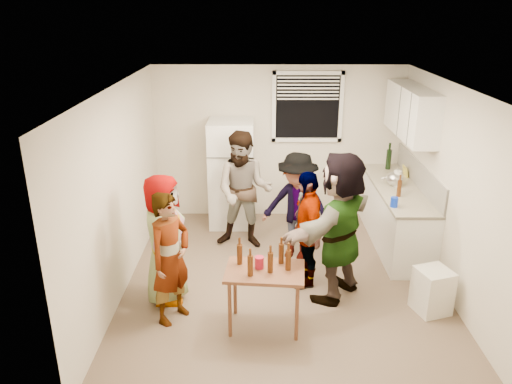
{
  "coord_description": "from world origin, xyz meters",
  "views": [
    {
      "loc": [
        -0.33,
        -5.63,
        3.37
      ],
      "look_at": [
        -0.36,
        0.26,
        1.15
      ],
      "focal_mm": 35.0,
      "sensor_mm": 36.0,
      "label": 1
    }
  ],
  "objects_px": {
    "wine_bottle": "(388,169)",
    "serving_table": "(264,326)",
    "beer_bottle_counter": "(398,196)",
    "guest_back_right": "(295,256)",
    "refrigerator": "(232,174)",
    "guest_orange": "(335,294)",
    "trash_bin": "(432,292)",
    "guest_stripe": "(174,317)",
    "beer_bottle_table": "(288,270)",
    "kettle": "(394,186)",
    "guest_black": "(305,282)",
    "guest_grey": "(169,298)",
    "red_cup": "(259,268)",
    "blue_cup": "(394,207)",
    "guest_back_left": "(245,245)"
  },
  "relations": [
    {
      "from": "refrigerator",
      "to": "trash_bin",
      "type": "bearing_deg",
      "value": -45.81
    },
    {
      "from": "blue_cup",
      "to": "guest_back_right",
      "type": "relative_size",
      "value": 0.08
    },
    {
      "from": "beer_bottle_counter",
      "to": "guest_back_left",
      "type": "xyz_separation_m",
      "value": [
        -2.13,
        0.3,
        -0.9
      ]
    },
    {
      "from": "wine_bottle",
      "to": "guest_stripe",
      "type": "distance_m",
      "value": 4.2
    },
    {
      "from": "blue_cup",
      "to": "red_cup",
      "type": "height_order",
      "value": "blue_cup"
    },
    {
      "from": "refrigerator",
      "to": "guest_orange",
      "type": "distance_m",
      "value": 2.7
    },
    {
      "from": "beer_bottle_counter",
      "to": "kettle",
      "type": "bearing_deg",
      "value": 83.41
    },
    {
      "from": "refrigerator",
      "to": "wine_bottle",
      "type": "xyz_separation_m",
      "value": [
        2.5,
        0.1,
        0.05
      ]
    },
    {
      "from": "refrigerator",
      "to": "guest_back_right",
      "type": "distance_m",
      "value": 1.73
    },
    {
      "from": "red_cup",
      "to": "guest_grey",
      "type": "distance_m",
      "value": 1.42
    },
    {
      "from": "kettle",
      "to": "guest_stripe",
      "type": "distance_m",
      "value": 3.66
    },
    {
      "from": "wine_bottle",
      "to": "guest_black",
      "type": "relative_size",
      "value": 0.21
    },
    {
      "from": "trash_bin",
      "to": "guest_stripe",
      "type": "bearing_deg",
      "value": -177.13
    },
    {
      "from": "blue_cup",
      "to": "serving_table",
      "type": "relative_size",
      "value": 0.15
    },
    {
      "from": "serving_table",
      "to": "guest_stripe",
      "type": "distance_m",
      "value": 1.05
    },
    {
      "from": "serving_table",
      "to": "beer_bottle_table",
      "type": "xyz_separation_m",
      "value": [
        0.25,
        0.01,
        0.71
      ]
    },
    {
      "from": "kettle",
      "to": "guest_back_right",
      "type": "relative_size",
      "value": 0.17
    },
    {
      "from": "beer_bottle_counter",
      "to": "blue_cup",
      "type": "height_order",
      "value": "beer_bottle_counter"
    },
    {
      "from": "serving_table",
      "to": "red_cup",
      "type": "xyz_separation_m",
      "value": [
        -0.06,
        0.04,
        0.71
      ]
    },
    {
      "from": "red_cup",
      "to": "guest_back_right",
      "type": "xyz_separation_m",
      "value": [
        0.52,
        1.61,
        -0.71
      ]
    },
    {
      "from": "trash_bin",
      "to": "guest_back_right",
      "type": "bearing_deg",
      "value": 137.86
    },
    {
      "from": "beer_bottle_counter",
      "to": "beer_bottle_table",
      "type": "xyz_separation_m",
      "value": [
        -1.61,
        -1.69,
        -0.19
      ]
    },
    {
      "from": "kettle",
      "to": "guest_black",
      "type": "distance_m",
      "value": 2.03
    },
    {
      "from": "blue_cup",
      "to": "guest_black",
      "type": "distance_m",
      "value": 1.52
    },
    {
      "from": "wine_bottle",
      "to": "serving_table",
      "type": "height_order",
      "value": "wine_bottle"
    },
    {
      "from": "wine_bottle",
      "to": "guest_black",
      "type": "distance_m",
      "value": 2.62
    },
    {
      "from": "trash_bin",
      "to": "red_cup",
      "type": "relative_size",
      "value": 4.06
    },
    {
      "from": "kettle",
      "to": "guest_back_right",
      "type": "bearing_deg",
      "value": -147.72
    },
    {
      "from": "wine_bottle",
      "to": "guest_orange",
      "type": "xyz_separation_m",
      "value": [
        -1.12,
        -2.26,
        -0.9
      ]
    },
    {
      "from": "wine_bottle",
      "to": "guest_orange",
      "type": "relative_size",
      "value": 0.17
    },
    {
      "from": "kettle",
      "to": "blue_cup",
      "type": "bearing_deg",
      "value": -90.77
    },
    {
      "from": "red_cup",
      "to": "guest_grey",
      "type": "height_order",
      "value": "red_cup"
    },
    {
      "from": "blue_cup",
      "to": "guest_grey",
      "type": "xyz_separation_m",
      "value": [
        -2.87,
        -0.76,
        -0.9
      ]
    },
    {
      "from": "red_cup",
      "to": "guest_back_right",
      "type": "height_order",
      "value": "red_cup"
    },
    {
      "from": "refrigerator",
      "to": "kettle",
      "type": "xyz_separation_m",
      "value": [
        2.4,
        -0.68,
        0.05
      ]
    },
    {
      "from": "guest_grey",
      "to": "wine_bottle",
      "type": "bearing_deg",
      "value": -49.78
    },
    {
      "from": "beer_bottle_counter",
      "to": "guest_black",
      "type": "distance_m",
      "value": 1.77
    },
    {
      "from": "wine_bottle",
      "to": "guest_stripe",
      "type": "height_order",
      "value": "wine_bottle"
    },
    {
      "from": "beer_bottle_counter",
      "to": "guest_black",
      "type": "bearing_deg",
      "value": -150.22
    },
    {
      "from": "guest_grey",
      "to": "guest_black",
      "type": "xyz_separation_m",
      "value": [
        1.7,
        0.38,
        0.0
      ]
    },
    {
      "from": "guest_grey",
      "to": "guest_black",
      "type": "height_order",
      "value": "guest_grey"
    },
    {
      "from": "beer_bottle_counter",
      "to": "guest_back_right",
      "type": "relative_size",
      "value": 0.15
    },
    {
      "from": "trash_bin",
      "to": "serving_table",
      "type": "relative_size",
      "value": 0.63
    },
    {
      "from": "beer_bottle_table",
      "to": "guest_orange",
      "type": "bearing_deg",
      "value": 45.54
    },
    {
      "from": "kettle",
      "to": "guest_grey",
      "type": "bearing_deg",
      "value": -139.25
    },
    {
      "from": "guest_back_right",
      "to": "guest_black",
      "type": "bearing_deg",
      "value": -62.14
    },
    {
      "from": "guest_grey",
      "to": "beer_bottle_table",
      "type": "bearing_deg",
      "value": -107.8
    },
    {
      "from": "trash_bin",
      "to": "guest_orange",
      "type": "distance_m",
      "value": 1.14
    },
    {
      "from": "guest_grey",
      "to": "refrigerator",
      "type": "bearing_deg",
      "value": -13.02
    },
    {
      "from": "wine_bottle",
      "to": "guest_orange",
      "type": "distance_m",
      "value": 2.68
    }
  ]
}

